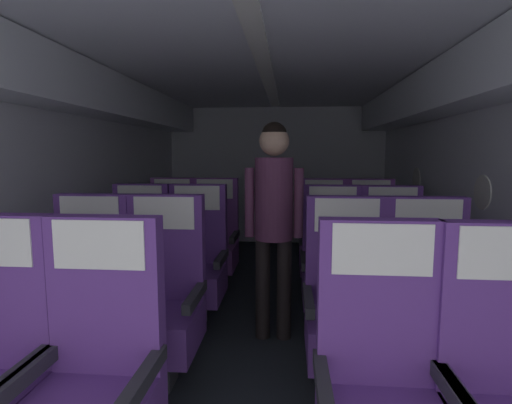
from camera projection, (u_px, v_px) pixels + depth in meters
ground at (262, 327)px, 3.22m from camera, size 3.57×6.59×0.02m
fuselage_shell at (265, 133)px, 3.27m from camera, size 3.45×6.24×2.16m
seat_a_left_aisle at (94, 387)px, 1.55m from camera, size 0.50×0.51×1.14m
seat_a_right_window at (383, 400)px, 1.47m from camera, size 0.50×0.51×1.14m
seat_b_left_window at (86, 303)px, 2.43m from camera, size 0.50×0.51×1.14m
seat_b_left_aisle at (161, 304)px, 2.40m from camera, size 0.50×0.51×1.14m
seat_b_right_aisle at (429, 313)px, 2.27m from camera, size 0.50×0.51×1.14m
seat_b_right_window at (347, 310)px, 2.31m from camera, size 0.50×0.51×1.14m
seat_c_left_window at (138, 265)px, 3.26m from camera, size 0.50×0.51×1.14m
seat_c_left_aisle at (196, 266)px, 3.23m from camera, size 0.50×0.51×1.14m
seat_c_right_aisle at (393, 270)px, 3.10m from camera, size 0.50×0.51×1.14m
seat_c_right_window at (332, 268)px, 3.16m from camera, size 0.50×0.51×1.14m
seat_d_left_window at (171, 242)px, 4.10m from camera, size 0.50×0.51×1.14m
seat_d_left_aisle at (214, 243)px, 4.07m from camera, size 0.50×0.51×1.14m
seat_d_right_aisle at (371, 245)px, 3.95m from camera, size 0.50×0.51×1.14m
seat_d_right_window at (323, 245)px, 3.97m from camera, size 0.50×0.51×1.14m
flight_attendant at (274, 207)px, 2.90m from camera, size 0.43×0.28×1.62m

